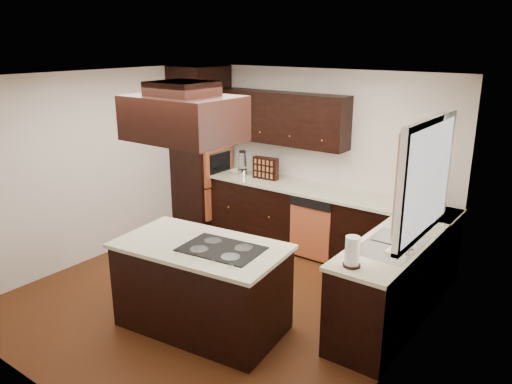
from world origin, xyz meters
TOP-DOWN VIEW (x-y plane):
  - floor at (0.00, 0.00)m, footprint 4.20×4.20m
  - ceiling at (0.00, 0.00)m, footprint 4.20×4.20m
  - wall_back at (0.00, 2.11)m, footprint 4.20×0.02m
  - wall_front at (0.00, -2.11)m, footprint 4.20×0.02m
  - wall_left at (-2.11, 0.00)m, footprint 0.02×4.20m
  - wall_right at (2.11, 0.00)m, footprint 0.02×4.20m
  - oven_column at (-1.78, 1.71)m, footprint 0.65×0.75m
  - wall_oven_face at (-1.43, 1.71)m, footprint 0.05×0.62m
  - base_cabinets_back at (0.03, 1.80)m, footprint 2.93×0.60m
  - base_cabinets_right at (1.80, 0.90)m, footprint 0.60×2.40m
  - countertop_back at (0.03, 1.79)m, footprint 2.93×0.63m
  - countertop_right at (1.79, 0.90)m, footprint 0.63×2.40m
  - upper_cabinets at (-0.43, 1.93)m, footprint 2.00×0.34m
  - dishwasher_front at (0.33, 1.50)m, footprint 0.60×0.05m
  - window_frame at (2.07, 0.55)m, footprint 0.06×1.32m
  - window_pane at (2.10, 0.55)m, footprint 0.00×1.20m
  - curtain_left at (2.01, 0.13)m, footprint 0.02×0.34m
  - curtain_right at (2.01, 0.97)m, footprint 0.02×0.34m
  - sink_rim at (1.80, 0.55)m, footprint 0.52×0.84m
  - island at (0.27, -0.55)m, footprint 1.73×1.08m
  - island_top at (0.27, -0.55)m, footprint 1.80×1.15m
  - cooktop at (0.51, -0.52)m, footprint 0.83×0.60m
  - range_hood at (0.10, -0.55)m, footprint 1.05×0.72m
  - hood_duct at (0.10, -0.55)m, footprint 0.55×0.50m
  - blender_base at (-0.99, 1.74)m, footprint 0.15×0.15m
  - blender_pitcher at (-0.99, 1.74)m, footprint 0.13×0.13m
  - spice_rack at (-0.62, 1.81)m, footprint 0.39×0.14m
  - mixing_bowl at (-1.12, 1.81)m, footprint 0.23×0.23m
  - soap_bottle at (1.71, 1.01)m, footprint 0.10×0.11m
  - paper_towel at (1.69, -0.12)m, footprint 0.16×0.16m

SIDE VIEW (x-z plane):
  - floor at x=0.00m, z-range -0.02..0.00m
  - dishwasher_front at x=0.33m, z-range 0.04..0.76m
  - base_cabinets_back at x=0.03m, z-range 0.00..0.88m
  - base_cabinets_right at x=1.80m, z-range 0.00..0.88m
  - island at x=0.27m, z-range 0.00..0.88m
  - countertop_back at x=0.03m, z-range 0.88..0.92m
  - countertop_right at x=1.79m, z-range 0.88..0.92m
  - island_top at x=0.27m, z-range 0.88..0.92m
  - sink_rim at x=1.80m, z-range 0.92..0.93m
  - cooktop at x=0.51m, z-range 0.92..0.93m
  - mixing_bowl at x=-1.12m, z-range 0.92..0.98m
  - blender_base at x=-0.99m, z-range 0.92..1.02m
  - soap_bottle at x=1.71m, z-range 0.92..1.12m
  - oven_column at x=-1.78m, z-range 0.00..2.12m
  - paper_towel at x=1.69m, z-range 0.92..1.21m
  - spice_rack at x=-0.62m, z-range 0.92..1.24m
  - wall_oven_face at x=-1.43m, z-range 0.73..1.51m
  - blender_pitcher at x=-0.99m, z-range 1.02..1.28m
  - wall_back at x=0.00m, z-range 0.00..2.50m
  - wall_front at x=0.00m, z-range 0.00..2.50m
  - wall_left at x=-2.11m, z-range 0.00..2.50m
  - wall_right at x=2.11m, z-range 0.00..2.50m
  - window_frame at x=2.07m, z-range 1.09..2.21m
  - window_pane at x=2.10m, z-range 1.15..2.15m
  - curtain_left at x=2.01m, z-range 1.25..2.15m
  - curtain_right at x=2.01m, z-range 1.25..2.15m
  - upper_cabinets at x=-0.43m, z-range 1.45..2.17m
  - range_hood at x=0.10m, z-range 1.95..2.37m
  - hood_duct at x=0.10m, z-range 2.37..2.50m
  - ceiling at x=0.00m, z-range 2.50..2.52m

